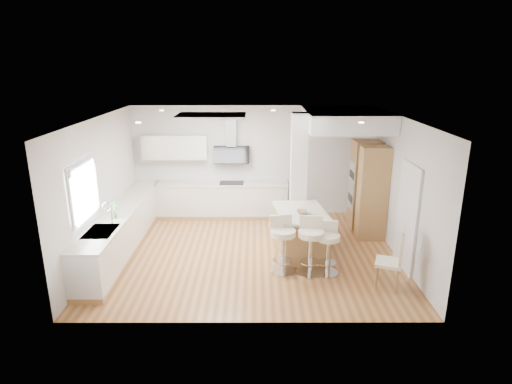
{
  "coord_description": "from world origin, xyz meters",
  "views": [
    {
      "loc": [
        0.1,
        -8.18,
        3.83
      ],
      "look_at": [
        0.11,
        0.4,
        1.21
      ],
      "focal_mm": 30.0,
      "sensor_mm": 36.0,
      "label": 1
    }
  ],
  "objects_px": {
    "peninsula": "(301,232)",
    "bar_stool_c": "(328,245)",
    "bar_stool_a": "(283,242)",
    "dining_chair": "(395,256)",
    "bar_stool_b": "(311,243)"
  },
  "relations": [
    {
      "from": "peninsula",
      "to": "bar_stool_c",
      "type": "bearing_deg",
      "value": -73.56
    },
    {
      "from": "peninsula",
      "to": "bar_stool_a",
      "type": "distance_m",
      "value": 0.99
    },
    {
      "from": "bar_stool_a",
      "to": "bar_stool_b",
      "type": "distance_m",
      "value": 0.52
    },
    {
      "from": "bar_stool_a",
      "to": "bar_stool_c",
      "type": "xyz_separation_m",
      "value": [
        0.83,
        -0.06,
        -0.05
      ]
    },
    {
      "from": "peninsula",
      "to": "bar_stool_a",
      "type": "bearing_deg",
      "value": -123.03
    },
    {
      "from": "bar_stool_b",
      "to": "bar_stool_c",
      "type": "distance_m",
      "value": 0.32
    },
    {
      "from": "bar_stool_a",
      "to": "bar_stool_c",
      "type": "height_order",
      "value": "bar_stool_a"
    },
    {
      "from": "peninsula",
      "to": "bar_stool_a",
      "type": "height_order",
      "value": "bar_stool_a"
    },
    {
      "from": "bar_stool_b",
      "to": "peninsula",
      "type": "bearing_deg",
      "value": 100.02
    },
    {
      "from": "bar_stool_a",
      "to": "peninsula",
      "type": "bearing_deg",
      "value": 51.85
    },
    {
      "from": "bar_stool_a",
      "to": "bar_stool_c",
      "type": "relative_size",
      "value": 1.09
    },
    {
      "from": "bar_stool_a",
      "to": "dining_chair",
      "type": "distance_m",
      "value": 2.01
    },
    {
      "from": "bar_stool_c",
      "to": "dining_chair",
      "type": "distance_m",
      "value": 1.21
    },
    {
      "from": "peninsula",
      "to": "bar_stool_c",
      "type": "xyz_separation_m",
      "value": [
        0.4,
        -0.94,
        0.11
      ]
    },
    {
      "from": "bar_stool_a",
      "to": "dining_chair",
      "type": "relative_size",
      "value": 0.97
    }
  ]
}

